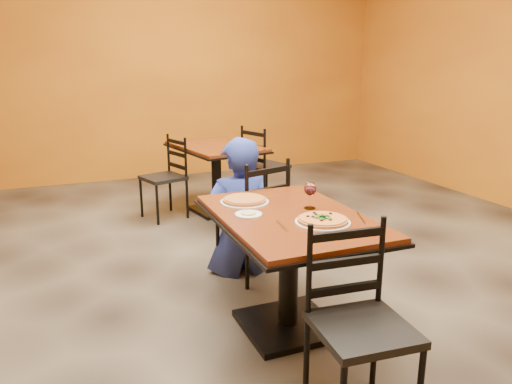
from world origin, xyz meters
name	(u,v)px	position (x,y,z in m)	size (l,w,h in m)	color
floor	(258,294)	(0.00, 0.00, 0.00)	(7.00, 8.00, 0.01)	black
wall_back	(148,71)	(0.00, 4.00, 1.50)	(7.00, 0.01, 3.00)	#B96E14
table_main	(289,245)	(0.00, -0.50, 0.56)	(0.83, 1.23, 0.75)	#693310
table_second	(216,163)	(0.34, 2.03, 0.55)	(0.95, 1.24, 0.75)	#693310
chair_main_near	(363,330)	(-0.04, -1.35, 0.46)	(0.41, 0.41, 0.92)	black
chair_main_far	(252,217)	(0.09, 0.34, 0.47)	(0.42, 0.42, 0.93)	black
chair_second_left	(163,178)	(-0.25, 2.03, 0.43)	(0.39, 0.39, 0.87)	black
chair_second_right	(266,166)	(0.93, 2.03, 0.47)	(0.42, 0.42, 0.93)	black
diner	(238,205)	(0.02, 0.45, 0.54)	(0.56, 0.37, 1.08)	navy
plate_main	(323,222)	(0.10, -0.72, 0.76)	(0.31, 0.31, 0.01)	white
pizza_main	(323,220)	(0.10, -0.72, 0.77)	(0.28, 0.28, 0.02)	maroon
plate_far	(245,202)	(-0.16, -0.17, 0.76)	(0.31, 0.31, 0.01)	white
pizza_far	(245,199)	(-0.16, -0.17, 0.77)	(0.28, 0.28, 0.02)	#C08B25
side_plate	(248,214)	(-0.23, -0.43, 0.76)	(0.16, 0.16, 0.01)	white
dip	(248,213)	(-0.23, -0.43, 0.76)	(0.09, 0.09, 0.01)	tan
wine_glass	(310,194)	(0.17, -0.44, 0.84)	(0.08, 0.08, 0.18)	white
fork	(282,226)	(-0.14, -0.68, 0.75)	(0.01, 0.19, 0.00)	silver
knife	(361,218)	(0.35, -0.72, 0.75)	(0.01, 0.21, 0.00)	silver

